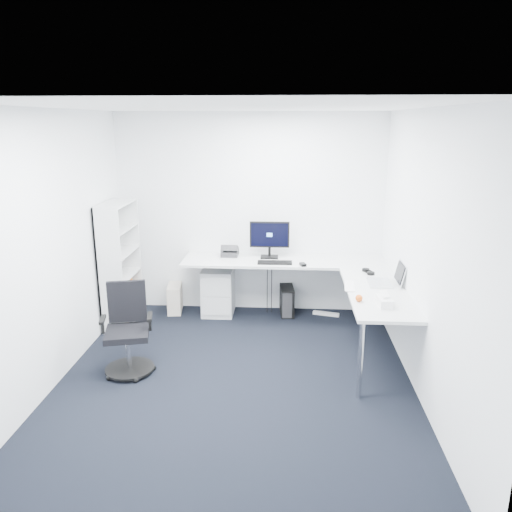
# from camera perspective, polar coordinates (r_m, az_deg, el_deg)

# --- Properties ---
(ground) EXTENTS (4.20, 4.20, 0.00)m
(ground) POSITION_cam_1_polar(r_m,az_deg,el_deg) (5.27, -2.42, -14.13)
(ground) COLOR black
(ceiling) EXTENTS (4.20, 4.20, 0.00)m
(ceiling) POSITION_cam_1_polar(r_m,az_deg,el_deg) (4.59, -2.81, 16.67)
(ceiling) COLOR white
(wall_back) EXTENTS (3.60, 0.02, 2.70)m
(wall_back) POSITION_cam_1_polar(r_m,az_deg,el_deg) (6.80, -0.71, 4.79)
(wall_back) COLOR white
(wall_back) RESTS_ON ground
(wall_front) EXTENTS (3.60, 0.02, 2.70)m
(wall_front) POSITION_cam_1_polar(r_m,az_deg,el_deg) (2.80, -7.28, -11.04)
(wall_front) COLOR white
(wall_front) RESTS_ON ground
(wall_left) EXTENTS (0.02, 4.20, 2.70)m
(wall_left) POSITION_cam_1_polar(r_m,az_deg,el_deg) (5.26, -22.49, 0.50)
(wall_left) COLOR white
(wall_left) RESTS_ON ground
(wall_right) EXTENTS (0.02, 4.20, 2.70)m
(wall_right) POSITION_cam_1_polar(r_m,az_deg,el_deg) (4.90, 18.80, -0.17)
(wall_right) COLOR white
(wall_right) RESTS_ON ground
(l_desk) EXTENTS (2.80, 1.57, 0.82)m
(l_desk) POSITION_cam_1_polar(r_m,az_deg,el_deg) (6.35, 3.82, -4.82)
(l_desk) COLOR silver
(l_desk) RESTS_ON ground
(drawer_pedestal) EXTENTS (0.42, 0.52, 0.64)m
(drawer_pedestal) POSITION_cam_1_polar(r_m,az_deg,el_deg) (6.89, -4.32, -3.98)
(drawer_pedestal) COLOR silver
(drawer_pedestal) RESTS_ON ground
(bookshelf) EXTENTS (0.31, 0.80, 1.60)m
(bookshelf) POSITION_cam_1_polar(r_m,az_deg,el_deg) (6.63, -15.28, -0.92)
(bookshelf) COLOR silver
(bookshelf) RESTS_ON ground
(task_chair) EXTENTS (0.64, 0.64, 0.95)m
(task_chair) POSITION_cam_1_polar(r_m,az_deg,el_deg) (5.40, -14.53, -8.27)
(task_chair) COLOR black
(task_chair) RESTS_ON ground
(black_pc_tower) EXTENTS (0.21, 0.41, 0.39)m
(black_pc_tower) POSITION_cam_1_polar(r_m,az_deg,el_deg) (6.88, 3.55, -5.10)
(black_pc_tower) COLOR black
(black_pc_tower) RESTS_ON ground
(beige_pc_tower) EXTENTS (0.23, 0.42, 0.38)m
(beige_pc_tower) POSITION_cam_1_polar(r_m,az_deg,el_deg) (7.06, -9.25, -4.78)
(beige_pc_tower) COLOR beige
(beige_pc_tower) RESTS_ON ground
(power_strip) EXTENTS (0.36, 0.15, 0.04)m
(power_strip) POSITION_cam_1_polar(r_m,az_deg,el_deg) (6.95, 8.00, -6.55)
(power_strip) COLOR white
(power_strip) RESTS_ON ground
(monitor) EXTENTS (0.52, 0.17, 0.50)m
(monitor) POSITION_cam_1_polar(r_m,az_deg,el_deg) (6.57, 1.55, 1.92)
(monitor) COLOR black
(monitor) RESTS_ON l_desk
(black_keyboard) EXTENTS (0.44, 0.16, 0.02)m
(black_keyboard) POSITION_cam_1_polar(r_m,az_deg,el_deg) (6.37, 2.16, -0.75)
(black_keyboard) COLOR black
(black_keyboard) RESTS_ON l_desk
(mouse) EXTENTS (0.09, 0.12, 0.03)m
(mouse) POSITION_cam_1_polar(r_m,az_deg,el_deg) (6.29, 5.38, -0.97)
(mouse) COLOR black
(mouse) RESTS_ON l_desk
(desk_phone) EXTENTS (0.23, 0.23, 0.16)m
(desk_phone) POSITION_cam_1_polar(r_m,az_deg,el_deg) (6.72, -3.01, 0.67)
(desk_phone) COLOR #29292B
(desk_phone) RESTS_ON l_desk
(laptop) EXTENTS (0.37, 0.36, 0.26)m
(laptop) POSITION_cam_1_polar(r_m,az_deg,el_deg) (5.72, 13.99, -1.86)
(laptop) COLOR silver
(laptop) RESTS_ON l_desk
(white_keyboard) EXTENTS (0.14, 0.38, 0.01)m
(white_keyboard) POSITION_cam_1_polar(r_m,az_deg,el_deg) (5.59, 10.64, -3.40)
(white_keyboard) COLOR white
(white_keyboard) RESTS_ON l_desk
(headphones) EXTENTS (0.19, 0.24, 0.06)m
(headphones) POSITION_cam_1_polar(r_m,az_deg,el_deg) (6.12, 12.71, -1.64)
(headphones) COLOR black
(headphones) RESTS_ON l_desk
(orange_fruit) EXTENTS (0.07, 0.07, 0.07)m
(orange_fruit) POSITION_cam_1_polar(r_m,az_deg,el_deg) (5.14, 11.69, -4.74)
(orange_fruit) COLOR #D05212
(orange_fruit) RESTS_ON l_desk
(tissue_box) EXTENTS (0.15, 0.25, 0.08)m
(tissue_box) POSITION_cam_1_polar(r_m,az_deg,el_deg) (5.09, 14.42, -5.06)
(tissue_box) COLOR white
(tissue_box) RESTS_ON l_desk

